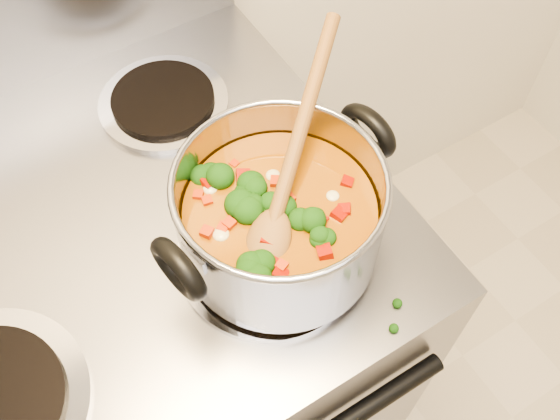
% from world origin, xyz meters
% --- Properties ---
extents(electric_range, '(0.73, 0.66, 1.08)m').
position_xyz_m(electric_range, '(0.05, 1.16, 0.47)').
color(electric_range, gray).
rests_on(electric_range, ground).
extents(stockpot, '(0.29, 0.23, 0.14)m').
position_xyz_m(stockpot, '(0.24, 1.02, 1.00)').
color(stockpot, '#9999A0').
rests_on(stockpot, electric_range).
extents(wooden_spoon, '(0.25, 0.22, 0.12)m').
position_xyz_m(wooden_spoon, '(0.25, 1.03, 1.04)').
color(wooden_spoon, brown).
rests_on(wooden_spoon, stockpot).
extents(cooktop_crumbs, '(0.27, 0.27, 0.01)m').
position_xyz_m(cooktop_crumbs, '(0.21, 0.94, 0.92)').
color(cooktop_crumbs, black).
rests_on(cooktop_crumbs, electric_range).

